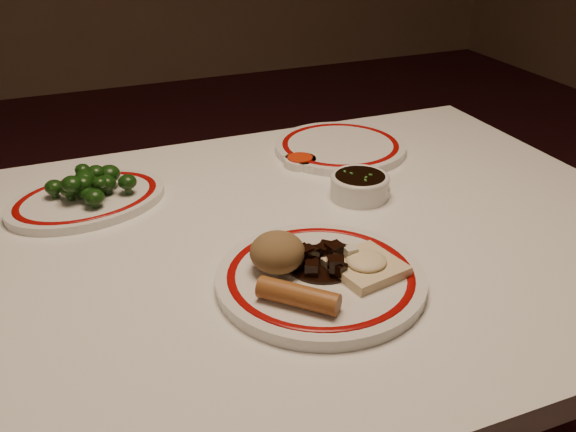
# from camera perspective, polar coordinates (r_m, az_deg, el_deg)

# --- Properties ---
(dining_table) EXTENTS (1.20, 0.90, 0.75)m
(dining_table) POSITION_cam_1_polar(r_m,az_deg,el_deg) (1.08, 0.96, -5.75)
(dining_table) COLOR white
(dining_table) RESTS_ON ground
(main_plate) EXTENTS (0.34, 0.34, 0.02)m
(main_plate) POSITION_cam_1_polar(r_m,az_deg,el_deg) (0.90, 2.91, -5.58)
(main_plate) COLOR white
(main_plate) RESTS_ON dining_table
(rice_mound) EXTENTS (0.08, 0.08, 0.06)m
(rice_mound) POSITION_cam_1_polar(r_m,az_deg,el_deg) (0.89, -0.95, -3.24)
(rice_mound) COLOR brown
(rice_mound) RESTS_ON main_plate
(spring_roll) EXTENTS (0.10, 0.10, 0.03)m
(spring_roll) POSITION_cam_1_polar(r_m,az_deg,el_deg) (0.82, 0.92, -7.09)
(spring_roll) COLOR #985825
(spring_roll) RESTS_ON main_plate
(fried_wonton) EXTENTS (0.11, 0.11, 0.03)m
(fried_wonton) POSITION_cam_1_polar(r_m,az_deg,el_deg) (0.90, 6.94, -4.36)
(fried_wonton) COLOR beige
(fried_wonton) RESTS_ON main_plate
(stirfry_heap) EXTENTS (0.10, 0.10, 0.03)m
(stirfry_heap) POSITION_cam_1_polar(r_m,az_deg,el_deg) (0.90, 2.93, -3.82)
(stirfry_heap) COLOR black
(stirfry_heap) RESTS_ON main_plate
(broccoli_plate) EXTENTS (0.32, 0.29, 0.02)m
(broccoli_plate) POSITION_cam_1_polar(r_m,az_deg,el_deg) (1.17, -17.43, 1.41)
(broccoli_plate) COLOR white
(broccoli_plate) RESTS_ON dining_table
(broccoli_pile) EXTENTS (0.15, 0.11, 0.05)m
(broccoli_pile) POSITION_cam_1_polar(r_m,az_deg,el_deg) (1.15, -17.34, 2.80)
(broccoli_pile) COLOR #23471C
(broccoli_pile) RESTS_ON broccoli_plate
(soy_bowl) EXTENTS (0.10, 0.10, 0.04)m
(soy_bowl) POSITION_cam_1_polar(r_m,az_deg,el_deg) (1.14, 6.38, 2.61)
(soy_bowl) COLOR white
(soy_bowl) RESTS_ON dining_table
(sweet_sour_dish) EXTENTS (0.06, 0.06, 0.02)m
(sweet_sour_dish) POSITION_cam_1_polar(r_m,az_deg,el_deg) (1.26, 1.08, 4.86)
(sweet_sour_dish) COLOR white
(sweet_sour_dish) RESTS_ON dining_table
(mustard_dish) EXTENTS (0.06, 0.06, 0.02)m
(mustard_dish) POSITION_cam_1_polar(r_m,az_deg,el_deg) (1.15, 7.49, 2.19)
(mustard_dish) COLOR white
(mustard_dish) RESTS_ON dining_table
(far_plate) EXTENTS (0.29, 0.29, 0.02)m
(far_plate) POSITION_cam_1_polar(r_m,az_deg,el_deg) (1.34, 4.66, 6.15)
(far_plate) COLOR white
(far_plate) RESTS_ON dining_table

